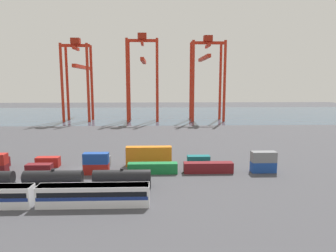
{
  "coord_description": "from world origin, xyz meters",
  "views": [
    {
      "loc": [
        20.12,
        -76.56,
        22.28
      ],
      "look_at": [
        23.45,
        17.16,
        8.49
      ],
      "focal_mm": 32.34,
      "sensor_mm": 36.0,
      "label": 1
    }
  ],
  "objects_px": {
    "shipping_container_14": "(48,162)",
    "shipping_container_5": "(96,169)",
    "passenger_train": "(35,195)",
    "gantry_crane_east": "(207,69)",
    "shipping_container_18": "(198,160)",
    "freight_tank_row": "(19,180)",
    "gantry_crane_west": "(78,72)",
    "gantry_crane_central": "(143,69)"
  },
  "relations": [
    {
      "from": "shipping_container_14",
      "to": "shipping_container_5",
      "type": "bearing_deg",
      "value": -25.95
    },
    {
      "from": "passenger_train",
      "to": "gantry_crane_east",
      "type": "bearing_deg",
      "value": 67.8
    },
    {
      "from": "shipping_container_5",
      "to": "shipping_container_14",
      "type": "bearing_deg",
      "value": 154.05
    },
    {
      "from": "gantry_crane_east",
      "to": "shipping_container_18",
      "type": "bearing_deg",
      "value": -100.19
    },
    {
      "from": "freight_tank_row",
      "to": "shipping_container_18",
      "type": "bearing_deg",
      "value": 22.85
    },
    {
      "from": "shipping_container_14",
      "to": "gantry_crane_east",
      "type": "relative_size",
      "value": 0.13
    },
    {
      "from": "freight_tank_row",
      "to": "shipping_container_5",
      "type": "xyz_separation_m",
      "value": [
        14.11,
        10.03,
        -0.69
      ]
    },
    {
      "from": "gantry_crane_west",
      "to": "gantry_crane_east",
      "type": "distance_m",
      "value": 73.63
    },
    {
      "from": "shipping_container_5",
      "to": "shipping_container_14",
      "type": "xyz_separation_m",
      "value": [
        -14.05,
        6.84,
        0.0
      ]
    },
    {
      "from": "shipping_container_14",
      "to": "shipping_container_18",
      "type": "distance_m",
      "value": 39.96
    },
    {
      "from": "passenger_train",
      "to": "shipping_container_18",
      "type": "xyz_separation_m",
      "value": [
        33.0,
        26.09,
        -0.84
      ]
    },
    {
      "from": "freight_tank_row",
      "to": "gantry_crane_west",
      "type": "bearing_deg",
      "value": 97.88
    },
    {
      "from": "shipping_container_14",
      "to": "shipping_container_18",
      "type": "height_order",
      "value": "same"
    },
    {
      "from": "passenger_train",
      "to": "freight_tank_row",
      "type": "relative_size",
      "value": 0.74
    },
    {
      "from": "gantry_crane_east",
      "to": "shipping_container_5",
      "type": "bearing_deg",
      "value": -112.56
    },
    {
      "from": "shipping_container_5",
      "to": "gantry_crane_west",
      "type": "distance_m",
      "value": 112.61
    },
    {
      "from": "gantry_crane_west",
      "to": "gantry_crane_east",
      "type": "height_order",
      "value": "gantry_crane_east"
    },
    {
      "from": "gantry_crane_west",
      "to": "gantry_crane_central",
      "type": "relative_size",
      "value": 0.94
    },
    {
      "from": "shipping_container_18",
      "to": "gantry_crane_east",
      "type": "height_order",
      "value": "gantry_crane_east"
    },
    {
      "from": "shipping_container_5",
      "to": "gantry_crane_west",
      "type": "bearing_deg",
      "value": 105.94
    },
    {
      "from": "gantry_crane_east",
      "to": "shipping_container_14",
      "type": "bearing_deg",
      "value": -120.46
    },
    {
      "from": "shipping_container_18",
      "to": "gantry_crane_central",
      "type": "xyz_separation_m",
      "value": [
        -19.2,
        97.54,
        28.05
      ]
    },
    {
      "from": "freight_tank_row",
      "to": "shipping_container_5",
      "type": "height_order",
      "value": "freight_tank_row"
    },
    {
      "from": "passenger_train",
      "to": "freight_tank_row",
      "type": "height_order",
      "value": "freight_tank_row"
    },
    {
      "from": "passenger_train",
      "to": "gantry_crane_central",
      "type": "relative_size",
      "value": 0.84
    },
    {
      "from": "passenger_train",
      "to": "shipping_container_18",
      "type": "distance_m",
      "value": 42.08
    },
    {
      "from": "freight_tank_row",
      "to": "shipping_container_18",
      "type": "xyz_separation_m",
      "value": [
        40.03,
        16.87,
        -0.69
      ]
    },
    {
      "from": "shipping_container_14",
      "to": "shipping_container_18",
      "type": "bearing_deg",
      "value": 0.0
    },
    {
      "from": "passenger_train",
      "to": "gantry_crane_east",
      "type": "xyz_separation_m",
      "value": [
        50.61,
        123.98,
        27.39
      ]
    },
    {
      "from": "gantry_crane_west",
      "to": "passenger_train",
      "type": "bearing_deg",
      "value": -79.54
    },
    {
      "from": "gantry_crane_central",
      "to": "shipping_container_14",
      "type": "bearing_deg",
      "value": -102.02
    },
    {
      "from": "shipping_container_18",
      "to": "gantry_crane_west",
      "type": "relative_size",
      "value": 0.13
    },
    {
      "from": "freight_tank_row",
      "to": "passenger_train",
      "type": "bearing_deg",
      "value": -52.68
    },
    {
      "from": "passenger_train",
      "to": "shipping_container_14",
      "type": "xyz_separation_m",
      "value": [
        -6.96,
        26.09,
        -0.84
      ]
    },
    {
      "from": "freight_tank_row",
      "to": "gantry_crane_west",
      "type": "relative_size",
      "value": 1.2
    },
    {
      "from": "freight_tank_row",
      "to": "gantry_crane_east",
      "type": "xyz_separation_m",
      "value": [
        57.63,
        114.76,
        27.54
      ]
    },
    {
      "from": "shipping_container_5",
      "to": "gantry_crane_central",
      "type": "relative_size",
      "value": 0.12
    },
    {
      "from": "shipping_container_5",
      "to": "gantry_crane_east",
      "type": "height_order",
      "value": "gantry_crane_east"
    },
    {
      "from": "passenger_train",
      "to": "gantry_crane_central",
      "type": "xyz_separation_m",
      "value": [
        13.81,
        123.62,
        27.21
      ]
    },
    {
      "from": "shipping_container_18",
      "to": "gantry_crane_central",
      "type": "height_order",
      "value": "gantry_crane_central"
    },
    {
      "from": "passenger_train",
      "to": "shipping_container_18",
      "type": "height_order",
      "value": "passenger_train"
    },
    {
      "from": "passenger_train",
      "to": "shipping_container_14",
      "type": "distance_m",
      "value": 27.01
    }
  ]
}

